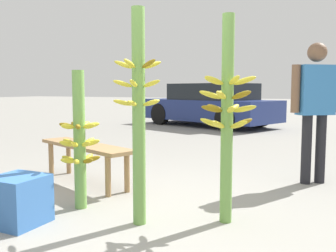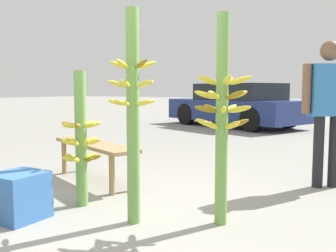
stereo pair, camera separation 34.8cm
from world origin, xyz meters
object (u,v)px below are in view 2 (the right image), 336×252
object	(u,v)px
banana_stalk_left	(81,140)
banana_stalk_center	(133,113)
market_bench	(94,149)
produce_crate	(19,196)
parked_car	(236,105)
vendor_person	(328,101)
banana_stalk_right	(222,115)

from	to	relation	value
banana_stalk_left	banana_stalk_center	size ratio (longest dim) A/B	0.73
banana_stalk_center	market_bench	distance (m)	1.57
produce_crate	parked_car	bearing A→B (deg)	98.58
produce_crate	vendor_person	bearing A→B (deg)	49.95
banana_stalk_center	market_bench	xyz separation A→B (m)	(-1.21, 0.87, -0.51)
banana_stalk_center	vendor_person	size ratio (longest dim) A/B	1.07
market_bench	parked_car	bearing A→B (deg)	118.52
banana_stalk_right	parked_car	xyz separation A→B (m)	(-2.78, 7.64, -0.27)
parked_car	market_bench	bearing A→B (deg)	-151.14
market_bench	parked_car	world-z (taller)	parked_car
vendor_person	parked_car	bearing A→B (deg)	-98.33
banana_stalk_right	produce_crate	xyz separation A→B (m)	(-1.51, -0.77, -0.69)
banana_stalk_left	produce_crate	distance (m)	0.72
banana_stalk_left	market_bench	xyz separation A→B (m)	(-0.51, 0.75, -0.24)
banana_stalk_center	produce_crate	size ratio (longest dim) A/B	4.36
banana_stalk_left	vendor_person	size ratio (longest dim) A/B	0.78
banana_stalk_right	parked_car	bearing A→B (deg)	109.97
banana_stalk_left	banana_stalk_right	world-z (taller)	banana_stalk_right
banana_stalk_right	produce_crate	bearing A→B (deg)	-152.90
banana_stalk_left	parked_car	world-z (taller)	banana_stalk_left
banana_stalk_center	banana_stalk_left	bearing A→B (deg)	170.09
banana_stalk_center	produce_crate	xyz separation A→B (m)	(-0.88, -0.43, -0.70)
market_bench	produce_crate	world-z (taller)	market_bench
banana_stalk_left	parked_car	size ratio (longest dim) A/B	0.28
banana_stalk_center	produce_crate	world-z (taller)	banana_stalk_center
banana_stalk_right	market_bench	world-z (taller)	banana_stalk_right
banana_stalk_left	parked_car	xyz separation A→B (m)	(-1.46, 7.86, -0.01)
vendor_person	banana_stalk_right	bearing A→B (deg)	34.41
banana_stalk_center	parked_car	world-z (taller)	banana_stalk_center
produce_crate	market_bench	bearing A→B (deg)	103.96
market_bench	produce_crate	distance (m)	1.35
parked_car	banana_stalk_right	bearing A→B (deg)	-138.76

